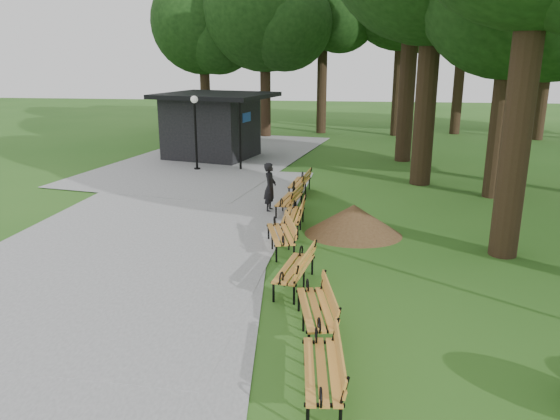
# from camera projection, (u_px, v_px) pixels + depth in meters

# --- Properties ---
(ground) EXTENTS (100.00, 100.00, 0.00)m
(ground) POSITION_uv_depth(u_px,v_px,m) (273.00, 268.00, 12.93)
(ground) COLOR #255618
(ground) RESTS_ON ground
(path) EXTENTS (12.00, 38.00, 0.06)m
(path) POSITION_uv_depth(u_px,v_px,m) (157.00, 223.00, 16.27)
(path) COLOR gray
(path) RESTS_ON ground
(person) EXTENTS (0.43, 0.62, 1.61)m
(person) POSITION_uv_depth(u_px,v_px,m) (270.00, 187.00, 17.41)
(person) COLOR black
(person) RESTS_ON ground
(kiosk) EXTENTS (6.04, 5.56, 3.19)m
(kiosk) POSITION_uv_depth(u_px,v_px,m) (211.00, 126.00, 26.46)
(kiosk) COLOR black
(kiosk) RESTS_ON ground
(lamp_post) EXTENTS (0.32, 0.32, 3.27)m
(lamp_post) POSITION_uv_depth(u_px,v_px,m) (195.00, 117.00, 23.33)
(lamp_post) COLOR black
(lamp_post) RESTS_ON ground
(dirt_mound) EXTENTS (2.32, 2.32, 0.89)m
(dirt_mound) POSITION_uv_depth(u_px,v_px,m) (354.00, 220.00, 15.21)
(dirt_mound) COLOR #47301C
(dirt_mound) RESTS_ON ground
(bench_0) EXTENTS (0.83, 1.96, 0.88)m
(bench_0) POSITION_uv_depth(u_px,v_px,m) (321.00, 370.00, 7.93)
(bench_0) COLOR orange
(bench_0) RESTS_ON ground
(bench_1) EXTENTS (1.00, 1.99, 0.88)m
(bench_1) POSITION_uv_depth(u_px,v_px,m) (315.00, 309.00, 9.84)
(bench_1) COLOR orange
(bench_1) RESTS_ON ground
(bench_2) EXTENTS (0.93, 1.98, 0.88)m
(bench_2) POSITION_uv_depth(u_px,v_px,m) (294.00, 269.00, 11.71)
(bench_2) COLOR orange
(bench_2) RESTS_ON ground
(bench_3) EXTENTS (1.12, 2.00, 0.88)m
(bench_3) POSITION_uv_depth(u_px,v_px,m) (281.00, 234.00, 13.97)
(bench_3) COLOR orange
(bench_3) RESTS_ON ground
(bench_4) EXTENTS (0.65, 1.90, 0.88)m
(bench_4) POSITION_uv_depth(u_px,v_px,m) (293.00, 215.00, 15.62)
(bench_4) COLOR orange
(bench_4) RESTS_ON ground
(bench_5) EXTENTS (0.89, 1.97, 0.88)m
(bench_5) POSITION_uv_depth(u_px,v_px,m) (289.00, 200.00, 17.35)
(bench_5) COLOR orange
(bench_5) RESTS_ON ground
(bench_6) EXTENTS (0.82, 1.95, 0.88)m
(bench_6) POSITION_uv_depth(u_px,v_px,m) (300.00, 183.00, 19.68)
(bench_6) COLOR orange
(bench_6) RESTS_ON ground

